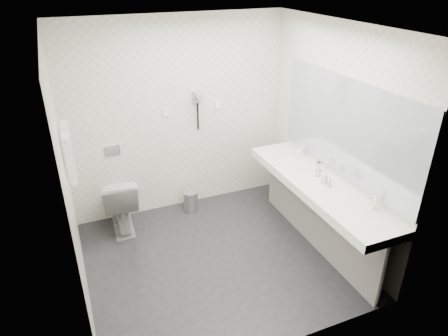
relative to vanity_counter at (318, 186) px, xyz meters
name	(u,v)px	position (x,y,z in m)	size (l,w,h in m)	color
floor	(217,258)	(-1.12, 0.20, -0.80)	(2.80, 2.80, 0.00)	#222227
ceiling	(215,27)	(-1.12, 0.20, 1.70)	(2.80, 2.80, 0.00)	white
wall_back	(178,118)	(-1.12, 1.50, 0.45)	(2.80, 2.80, 0.00)	silver
wall_front	(281,230)	(-1.12, -1.10, 0.45)	(2.80, 2.80, 0.00)	silver
wall_left	(68,185)	(-2.52, 0.20, 0.45)	(2.60, 2.60, 0.00)	silver
wall_right	(333,138)	(0.27, 0.20, 0.45)	(2.60, 2.60, 0.00)	silver
vanity_counter	(318,186)	(0.00, 0.00, 0.00)	(0.55, 2.20, 0.10)	white
vanity_panel	(316,218)	(0.02, 0.00, -0.42)	(0.03, 2.15, 0.75)	gray
vanity_post_near	(382,274)	(0.05, -1.04, -0.42)	(0.06, 0.06, 0.75)	silver
vanity_post_far	(274,178)	(0.05, 1.04, -0.42)	(0.06, 0.06, 0.75)	silver
mirror	(345,128)	(0.26, 0.00, 0.65)	(0.02, 2.20, 1.05)	#B2BCC6
basin_near	(357,214)	(0.00, -0.65, 0.04)	(0.40, 0.31, 0.05)	white
basin_far	(288,160)	(0.00, 0.65, 0.04)	(0.40, 0.31, 0.05)	white
faucet_near	(375,201)	(0.19, -0.65, 0.12)	(0.04, 0.04, 0.15)	silver
faucet_far	(302,150)	(0.19, 0.65, 0.12)	(0.04, 0.04, 0.15)	silver
soap_bottle_a	(325,179)	(0.04, -0.05, 0.11)	(0.05, 0.05, 0.12)	silver
soap_bottle_b	(318,172)	(0.08, 0.13, 0.09)	(0.07, 0.07, 0.09)	silver
soap_bottle_c	(330,182)	(0.04, -0.14, 0.11)	(0.05, 0.05, 0.12)	silver
glass_left	(319,167)	(0.16, 0.23, 0.10)	(0.06, 0.06, 0.11)	silver
toilet	(120,202)	(-2.00, 1.24, -0.43)	(0.42, 0.73, 0.74)	white
flush_plate	(113,151)	(-1.98, 1.49, 0.15)	(0.18, 0.02, 0.12)	#B2B5BA
pedal_bin	(191,202)	(-1.07, 1.27, -0.67)	(0.19, 0.19, 0.27)	#B2B5BA
bin_lid	(190,192)	(-1.07, 1.27, -0.53)	(0.19, 0.19, 0.01)	#B2B5BA
towel_rail	(64,131)	(-2.47, 0.75, 0.75)	(0.02, 0.02, 0.62)	silver
towel_near	(70,158)	(-2.46, 0.61, 0.53)	(0.07, 0.24, 0.48)	white
towel_far	(68,147)	(-2.46, 0.89, 0.53)	(0.07, 0.24, 0.48)	white
dryer_cradle	(197,97)	(-0.88, 1.47, 0.70)	(0.10, 0.04, 0.14)	#939398
dryer_barrel	(199,96)	(-0.88, 1.40, 0.73)	(0.08, 0.08, 0.14)	#939398
dryer_cord	(198,116)	(-0.88, 1.46, 0.45)	(0.02, 0.02, 0.35)	black
switch_plate_a	(166,112)	(-1.27, 1.49, 0.55)	(0.09, 0.02, 0.09)	white
switch_plate_b	(219,105)	(-0.57, 1.49, 0.55)	(0.09, 0.02, 0.09)	white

